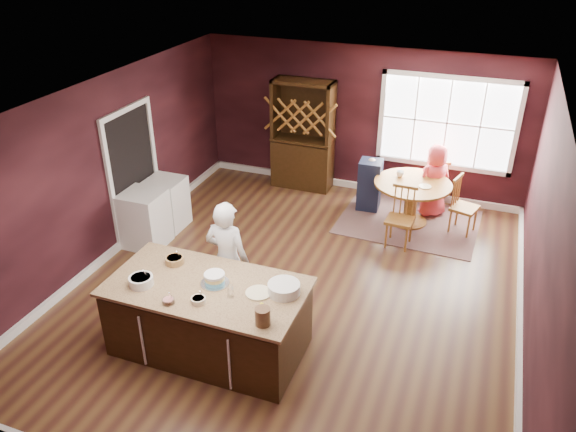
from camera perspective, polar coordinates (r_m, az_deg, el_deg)
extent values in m
plane|color=brown|center=(8.04, 0.89, -7.21)|extent=(7.00, 7.00, 0.00)
plane|color=white|center=(6.83, 1.06, 11.53)|extent=(7.00, 7.00, 0.00)
plane|color=black|center=(10.45, 7.52, 9.57)|extent=(6.00, 0.00, 6.00)
plane|color=black|center=(4.79, -13.89, -16.77)|extent=(6.00, 0.00, 6.00)
plane|color=black|center=(8.71, -18.02, 4.46)|extent=(0.00, 7.00, 7.00)
plane|color=black|center=(7.06, 24.59, -2.61)|extent=(0.00, 7.00, 7.00)
cube|color=black|center=(6.86, -8.03, -10.44)|extent=(2.22, 1.13, 0.83)
cube|color=tan|center=(6.56, -8.31, -7.13)|extent=(2.30, 1.21, 0.04)
cylinder|color=brown|center=(9.86, 12.15, -0.51)|extent=(0.60, 0.60, 0.04)
cylinder|color=brown|center=(9.71, 12.35, 1.22)|extent=(0.21, 0.21, 0.67)
cylinder|color=brown|center=(9.54, 12.58, 3.22)|extent=(1.28, 1.28, 0.04)
imported|color=silver|center=(7.18, -6.17, -4.41)|extent=(0.61, 0.41, 1.62)
cylinder|color=white|center=(6.68, -14.70, -6.39)|extent=(0.28, 0.28, 0.11)
cylinder|color=#9D7046|center=(6.98, -11.45, -4.42)|extent=(0.23, 0.23, 0.09)
cylinder|color=silver|center=(6.34, -12.06, -8.44)|extent=(0.14, 0.14, 0.05)
cylinder|color=beige|center=(6.29, -9.10, -8.43)|extent=(0.16, 0.16, 0.06)
cylinder|color=white|center=(6.30, -5.87, -7.61)|extent=(0.07, 0.07, 0.14)
cylinder|color=beige|center=(6.36, -3.02, -7.81)|extent=(0.29, 0.29, 0.02)
cylinder|color=white|center=(6.33, -0.42, -7.37)|extent=(0.37, 0.37, 0.13)
cylinder|color=brown|center=(5.88, -2.59, -10.15)|extent=(0.16, 0.16, 0.20)
cube|color=brown|center=(9.87, 12.15, -0.58)|extent=(2.35, 1.85, 0.01)
imported|color=#E13D48|center=(9.95, 14.65, 3.49)|extent=(0.75, 0.71, 1.29)
cylinder|color=beige|center=(9.42, 13.75, 2.93)|extent=(0.21, 0.21, 0.02)
imported|color=white|center=(9.70, 11.32, 4.22)|extent=(0.16, 0.16, 0.10)
cube|color=#3C2416|center=(10.57, 1.51, 8.20)|extent=(1.13, 0.47, 2.07)
cube|color=white|center=(9.09, -14.34, -0.30)|extent=(0.62, 0.60, 0.90)
cube|color=white|center=(9.56, -12.24, 1.30)|extent=(0.59, 0.57, 0.86)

